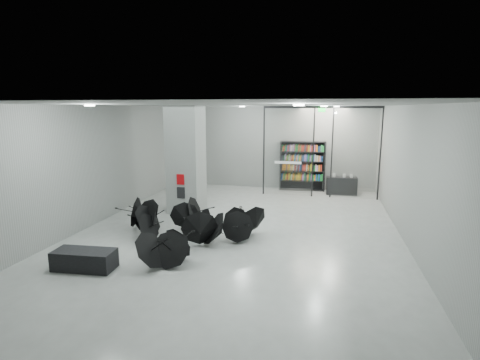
% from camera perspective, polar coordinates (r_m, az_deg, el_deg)
% --- Properties ---
extents(room, '(14.00, 14.02, 4.01)m').
position_cam_1_polar(room, '(11.44, -0.20, 5.65)').
color(room, gray).
rests_on(room, ground).
extents(column, '(1.20, 1.20, 4.00)m').
position_cam_1_polar(column, '(14.17, -8.27, 3.13)').
color(column, slate).
rests_on(column, ground).
extents(fire_cabinet, '(0.28, 0.04, 0.38)m').
position_cam_1_polar(fire_cabinet, '(13.71, -9.12, 0.09)').
color(fire_cabinet, '#A50A07').
rests_on(fire_cabinet, column).
extents(info_panel, '(0.30, 0.03, 0.42)m').
position_cam_1_polar(info_panel, '(13.81, -9.05, -1.95)').
color(info_panel, black).
rests_on(info_panel, column).
extents(exit_sign, '(0.30, 0.06, 0.15)m').
position_cam_1_polar(exit_sign, '(16.40, 12.44, 10.42)').
color(exit_sign, '#0CE533').
rests_on(exit_sign, room).
extents(glass_partition, '(5.06, 0.08, 4.00)m').
position_cam_1_polar(glass_partition, '(16.69, 12.19, 4.80)').
color(glass_partition, silver).
rests_on(glass_partition, ground).
extents(bench, '(1.53, 0.75, 0.48)m').
position_cam_1_polar(bench, '(10.11, -22.74, -11.19)').
color(bench, black).
rests_on(bench, ground).
extents(bookshelf, '(2.17, 0.59, 2.36)m').
position_cam_1_polar(bookshelf, '(18.08, 9.53, 2.15)').
color(bookshelf, black).
rests_on(bookshelf, ground).
extents(shop_counter, '(1.38, 0.60, 0.81)m').
position_cam_1_polar(shop_counter, '(17.66, 15.30, -0.85)').
color(shop_counter, black).
rests_on(shop_counter, ground).
extents(umbrella_cluster, '(5.09, 4.30, 1.28)m').
position_cam_1_polar(umbrella_cluster, '(11.38, -8.51, -7.56)').
color(umbrella_cluster, black).
rests_on(umbrella_cluster, ground).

